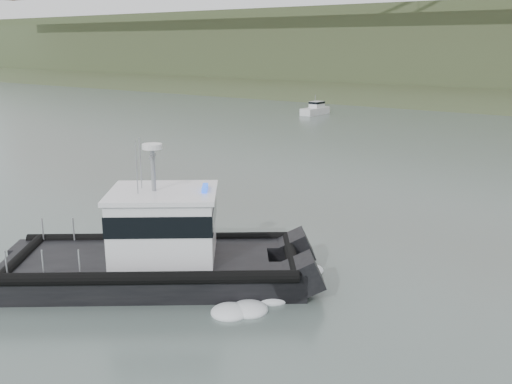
% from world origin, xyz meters
% --- Properties ---
extents(ground, '(400.00, 400.00, 0.00)m').
position_xyz_m(ground, '(0.00, 0.00, 0.00)').
color(ground, '#485651').
rests_on(ground, ground).
extents(patrol_boat, '(12.73, 11.18, 6.08)m').
position_xyz_m(patrol_boat, '(-1.44, 1.64, 1.52)').
color(patrol_boat, black).
rests_on(patrol_boat, ground).
extents(motorboat, '(1.99, 5.28, 2.86)m').
position_xyz_m(motorboat, '(-25.55, 57.19, 0.71)').
color(motorboat, silver).
rests_on(motorboat, ground).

